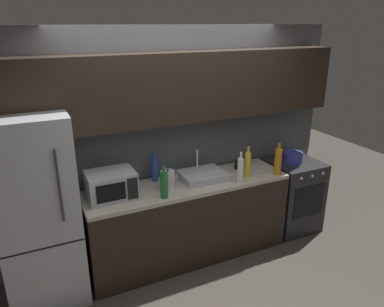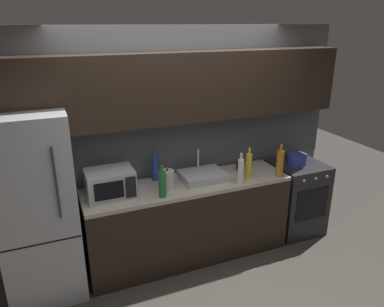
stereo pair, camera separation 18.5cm
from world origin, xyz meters
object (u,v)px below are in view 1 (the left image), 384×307
at_px(microwave, 111,185).
at_px(cooking_pot, 293,157).
at_px(refrigerator, 38,212).
at_px(oven_range, 292,195).
at_px(wine_bottle_yellow, 248,164).
at_px(wine_bottle_green, 164,185).
at_px(kettle, 168,180).
at_px(mug_dark, 238,165).
at_px(wine_bottle_blue, 155,168).
at_px(wine_bottle_white, 240,170).
at_px(wine_bottle_amber, 278,161).

bearing_deg(microwave, cooking_pot, -0.47).
bearing_deg(refrigerator, oven_range, -0.02).
relative_size(wine_bottle_yellow, wine_bottle_green, 1.06).
relative_size(microwave, kettle, 2.06).
bearing_deg(cooking_pot, microwave, 179.53).
bearing_deg(refrigerator, mug_dark, 2.96).
bearing_deg(wine_bottle_blue, microwave, -159.14).
xyz_separation_m(oven_range, wine_bottle_yellow, (-0.79, -0.12, 0.59)).
relative_size(wine_bottle_blue, wine_bottle_green, 1.03).
xyz_separation_m(wine_bottle_yellow, mug_dark, (0.03, 0.23, -0.10)).
bearing_deg(cooking_pot, mug_dark, 171.07).
bearing_deg(oven_range, refrigerator, 179.98).
relative_size(wine_bottle_green, mug_dark, 3.78).
bearing_deg(oven_range, wine_bottle_blue, 172.89).
bearing_deg(wine_bottle_blue, wine_bottle_white, -28.34).
height_order(refrigerator, cooking_pot, refrigerator).
distance_m(wine_bottle_yellow, wine_bottle_amber, 0.35).
bearing_deg(wine_bottle_white, wine_bottle_yellow, 32.01).
height_order(microwave, wine_bottle_blue, wine_bottle_blue).
height_order(kettle, cooking_pot, kettle).
bearing_deg(wine_bottle_white, mug_dark, 60.99).
bearing_deg(wine_bottle_amber, oven_range, 25.51).
height_order(kettle, mug_dark, kettle).
xyz_separation_m(kettle, wine_bottle_yellow, (0.92, -0.08, 0.04)).
relative_size(kettle, wine_bottle_white, 0.66).
bearing_deg(microwave, wine_bottle_amber, -7.23).
bearing_deg(cooking_pot, oven_range, -2.01).
bearing_deg(wine_bottle_white, wine_bottle_blue, 151.66).
height_order(kettle, wine_bottle_white, wine_bottle_white).
relative_size(refrigerator, wine_bottle_white, 5.33).
distance_m(wine_bottle_yellow, mug_dark, 0.26).
distance_m(wine_bottle_white, mug_dark, 0.39).
distance_m(microwave, wine_bottle_amber, 1.84).
height_order(oven_range, wine_bottle_white, wine_bottle_white).
bearing_deg(cooking_pot, wine_bottle_blue, 172.77).
relative_size(oven_range, wine_bottle_green, 2.74).
relative_size(kettle, cooking_pot, 0.98).
height_order(oven_range, kettle, kettle).
height_order(wine_bottle_yellow, wine_bottle_white, wine_bottle_yellow).
bearing_deg(wine_bottle_blue, oven_range, -7.11).
height_order(wine_bottle_white, mug_dark, wine_bottle_white).
distance_m(wine_bottle_green, cooking_pot, 1.78).
distance_m(oven_range, wine_bottle_green, 1.91).
relative_size(microwave, wine_bottle_white, 1.35).
xyz_separation_m(wine_bottle_yellow, wine_bottle_green, (-1.02, -0.08, -0.01)).
xyz_separation_m(wine_bottle_white, cooking_pot, (0.91, 0.22, -0.08)).
height_order(oven_range, wine_bottle_blue, wine_bottle_blue).
bearing_deg(wine_bottle_green, wine_bottle_yellow, 4.64).
distance_m(kettle, wine_bottle_amber, 1.27).
bearing_deg(kettle, wine_bottle_blue, 100.33).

